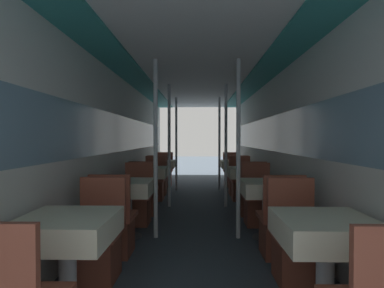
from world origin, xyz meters
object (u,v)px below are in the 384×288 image
Objects in this scene: dining_table_left_0 at (67,234)px; chair_left_near_3 at (158,182)px; chair_right_near_2 at (251,198)px; support_pole_right_3 at (219,144)px; support_pole_left_1 at (156,149)px; dining_table_right_3 at (234,166)px; chair_right_near_1 at (280,231)px; chair_right_near_3 at (238,183)px; dining_table_left_3 at (161,166)px; dining_table_right_1 at (267,191)px; chair_left_far_1 at (137,205)px; dining_table_left_2 at (150,174)px; support_pole_left_3 at (176,144)px; dining_table_left_1 at (127,190)px; chair_left_near_1 at (114,230)px; chair_left_near_2 at (144,198)px; support_pole_left_2 at (169,146)px; chair_right_far_3 at (232,176)px; dining_table_right_0 at (325,236)px; support_pole_right_2 at (226,146)px; chair_left_far_2 at (155,186)px; chair_left_far_3 at (164,176)px; chair_right_far_2 at (241,187)px; support_pole_right_1 at (238,149)px; chair_right_far_0 at (296,250)px; chair_left_far_0 at (97,248)px; dining_table_right_2 at (246,174)px; chair_right_far_1 at (258,206)px.

chair_left_near_3 is at bearing 90.00° from dining_table_left_0.
support_pole_right_3 is at bearing 98.84° from chair_right_near_2.
support_pole_left_1 is 3.81m from dining_table_right_3.
chair_right_near_2 is (1.78, 2.89, -0.32)m from dining_table_left_0.
chair_right_near_1 and chair_right_near_3 have the same top height.
support_pole_left_1 is 3.12× the size of dining_table_left_3.
dining_table_right_1 is 3.49m from dining_table_right_3.
chair_left_far_1 reaches higher than dining_table_left_2.
dining_table_left_1 is at bearing -95.96° from support_pole_left_3.
support_pole_left_3 is at bearing 121.14° from chair_right_near_2.
chair_left_far_1 is 1.19m from dining_table_left_2.
chair_left_near_1 is 1.75m from chair_left_near_2.
dining_table_left_3 is at bearing 101.80° from support_pole_left_2.
support_pole_left_1 is at bearing 70.90° from chair_right_far_3.
support_pole_left_2 reaches higher than chair_left_near_3.
chair_left_near_1 is 2.14m from dining_table_right_0.
support_pole_right_2 is 2.52m from chair_right_far_3.
support_pole_left_3 reaches higher than dining_table_left_2.
chair_left_far_2 reaches higher than dining_table_left_1.
chair_right_far_2 is at bearing 135.58° from chair_left_far_3.
support_pole_right_1 is (1.42, -2.89, 0.86)m from chair_left_near_3.
chair_left_near_1 is at bearing -95.09° from support_pole_left_3.
support_pole_left_2 is 3.34m from chair_right_far_0.
dining_table_left_3 is (-0.00, 4.64, 0.32)m from chair_left_far_0.
support_pole_left_1 and support_pole_left_2 have the same top height.
dining_table_left_0 is 1.86m from support_pole_left_1.
chair_left_near_2 is at bearing -90.00° from chair_left_far_1.
chair_left_far_1 is at bearing 90.00° from chair_left_near_1.
dining_table_right_2 is at bearing -90.00° from chair_right_near_3.
chair_left_near_1 is 1.00× the size of chair_left_far_3.
support_pole_left_2 reaches higher than chair_right_near_2.
chair_left_near_3 is 2.50m from chair_right_near_2.
chair_left_near_3 is at bearing -90.00° from dining_table_left_3.
chair_left_near_1 is 3.49m from chair_left_near_3.
chair_left_far_0 is 1.00× the size of chair_left_far_2.
chair_right_far_2 is at bearing 58.86° from support_pole_left_1.
dining_table_right_2 is (1.78, 3.49, 0.00)m from dining_table_left_0.
dining_table_left_3 is at bearing 18.59° from chair_right_far_3.
chair_right_near_3 is at bearing 62.97° from chair_left_near_1.
dining_table_right_0 is 4.11m from chair_right_far_2.
support_pole_left_1 is 2.87m from chair_right_far_2.
chair_left_far_1 is 0.55m from chair_left_near_2.
chair_left_far_0 is 2.50m from chair_right_far_1.
dining_table_right_3 is at bearing 0.00° from support_pole_right_3.
support_pole_left_1 reaches higher than chair_right_far_2.
chair_left_near_3 is 3.41m from dining_table_right_1.
support_pole_right_3 is (-0.36, 2.35, 0.86)m from chair_right_near_2.
support_pole_right_1 is (-0.36, 1.15, 0.86)m from chair_right_far_0.
chair_right_far_2 is 0.40× the size of support_pole_right_3.
chair_left_near_2 is at bearing 90.00° from chair_left_far_3.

